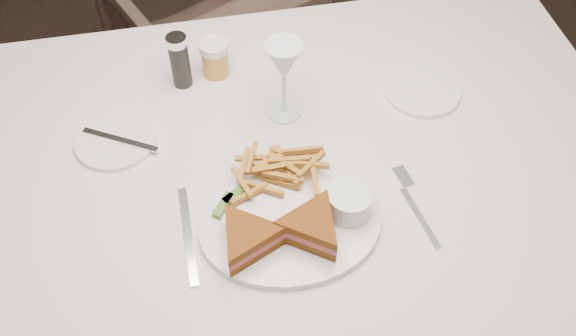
{
  "coord_description": "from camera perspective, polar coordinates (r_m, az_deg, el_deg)",
  "views": [
    {
      "loc": [
        -0.06,
        -0.98,
        1.69
      ],
      "look_at": [
        0.08,
        -0.28,
        0.8
      ],
      "focal_mm": 40.0,
      "sensor_mm": 36.0,
      "label": 1
    }
  ],
  "objects": [
    {
      "name": "table_setting",
      "position": [
        1.16,
        -0.86,
        -0.13
      ],
      "size": [
        0.79,
        0.64,
        0.18
      ],
      "color": "white",
      "rests_on": "table"
    },
    {
      "name": "table",
      "position": [
        1.52,
        -0.38,
        -8.71
      ],
      "size": [
        1.4,
        0.94,
        0.75
      ],
      "primitive_type": "cube",
      "rotation": [
        0.0,
        0.0,
        -0.01
      ],
      "color": "silver",
      "rests_on": "ground"
    },
    {
      "name": "chair_far",
      "position": [
        2.24,
        -6.88,
        12.02
      ],
      "size": [
        0.73,
        0.71,
        0.59
      ],
      "primitive_type": "imported",
      "rotation": [
        0.0,
        0.0,
        3.54
      ],
      "color": "#4E382F",
      "rests_on": "ground"
    },
    {
      "name": "ground",
      "position": [
        1.95,
        -4.1,
        -9.09
      ],
      "size": [
        5.0,
        5.0,
        0.0
      ],
      "primitive_type": "plane",
      "color": "black",
      "rests_on": "ground"
    }
  ]
}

